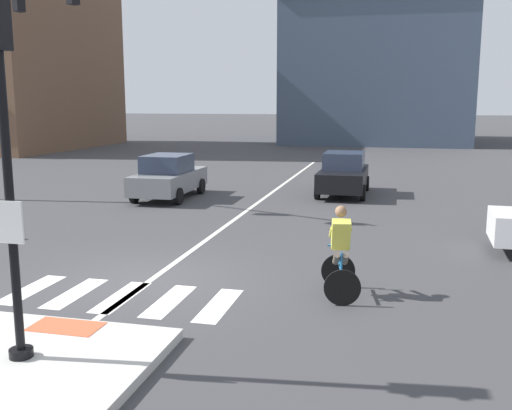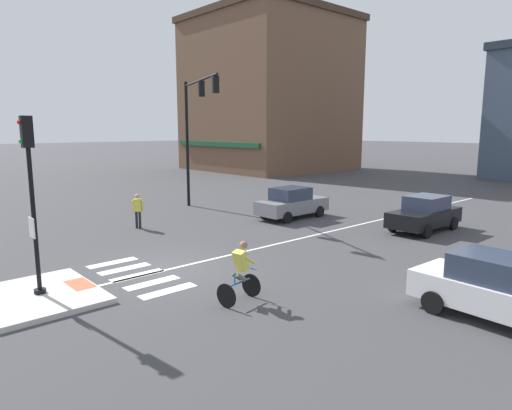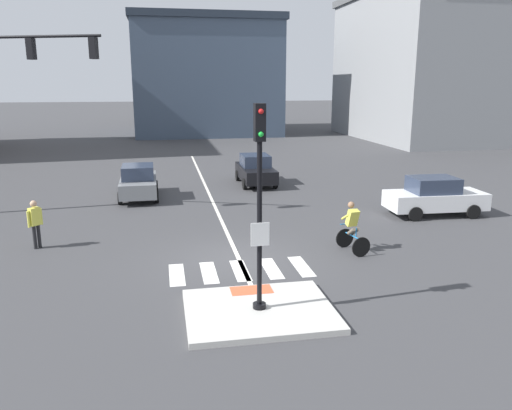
{
  "view_description": "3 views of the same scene",
  "coord_description": "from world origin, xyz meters",
  "px_view_note": "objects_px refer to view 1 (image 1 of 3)",
  "views": [
    {
      "loc": [
        4.86,
        -10.48,
        3.59
      ],
      "look_at": [
        1.47,
        3.62,
        1.0
      ],
      "focal_mm": 40.98,
      "sensor_mm": 36.0,
      "label": 1
    },
    {
      "loc": [
        13.04,
        -7.47,
        4.7
      ],
      "look_at": [
        0.76,
        3.5,
        1.92
      ],
      "focal_mm": 31.61,
      "sensor_mm": 36.0,
      "label": 2
    },
    {
      "loc": [
        -2.18,
        -15.14,
        5.47
      ],
      "look_at": [
        1.23,
        3.06,
        1.02
      ],
      "focal_mm": 35.5,
      "sensor_mm": 36.0,
      "label": 3
    }
  ],
  "objects_px": {
    "signal_pole": "(5,140)",
    "car_grey_westbound_far": "(169,177)",
    "cyclist": "(341,250)",
    "car_black_eastbound_far": "(344,174)"
  },
  "relations": [
    {
      "from": "cyclist",
      "to": "car_black_eastbound_far",
      "type": "bearing_deg",
      "value": 94.85
    },
    {
      "from": "car_grey_westbound_far",
      "to": "cyclist",
      "type": "relative_size",
      "value": 2.45
    },
    {
      "from": "signal_pole",
      "to": "car_black_eastbound_far",
      "type": "bearing_deg",
      "value": 79.76
    },
    {
      "from": "car_black_eastbound_far",
      "to": "cyclist",
      "type": "distance_m",
      "value": 12.07
    },
    {
      "from": "cyclist",
      "to": "signal_pole",
      "type": "bearing_deg",
      "value": -133.98
    },
    {
      "from": "signal_pole",
      "to": "car_grey_westbound_far",
      "type": "bearing_deg",
      "value": 103.75
    },
    {
      "from": "car_black_eastbound_far",
      "to": "signal_pole",
      "type": "bearing_deg",
      "value": -100.24
    },
    {
      "from": "signal_pole",
      "to": "car_grey_westbound_far",
      "type": "distance_m",
      "value": 14.29
    },
    {
      "from": "signal_pole",
      "to": "car_grey_westbound_far",
      "type": "xyz_separation_m",
      "value": [
        -3.35,
        13.7,
        -2.28
      ]
    },
    {
      "from": "car_black_eastbound_far",
      "to": "car_grey_westbound_far",
      "type": "xyz_separation_m",
      "value": [
        -6.26,
        -2.4,
        0.0
      ]
    }
  ]
}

